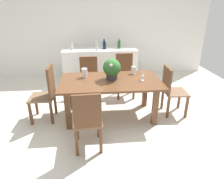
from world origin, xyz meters
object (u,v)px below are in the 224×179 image
object	(u,v)px
kitchen_counter	(100,67)
wine_bottle_green	(104,45)
chair_foot_end	(171,88)
dining_table	(111,86)
chair_far_right	(125,73)
chair_near_left	(88,119)
chair_far_left	(89,75)
crystal_vase_left	(84,72)
wine_bottle_dark	(119,44)
wine_bottle_tall	(97,46)
chair_head_end	(47,91)
flower_centerpiece	(112,69)
wine_bottle_amber	(72,46)
wine_bottle_clear	(104,45)
crystal_vase_center_near	(134,69)
wine_glass	(143,75)

from	to	relation	value
kitchen_counter	wine_bottle_green	bearing A→B (deg)	5.15
chair_foot_end	dining_table	bearing A→B (deg)	92.54
chair_far_right	chair_near_left	xyz separation A→B (m)	(-0.83, -1.96, -0.02)
kitchen_counter	chair_far_left	bearing A→B (deg)	-108.78
crystal_vase_left	wine_bottle_dark	world-z (taller)	wine_bottle_dark
chair_far_left	wine_bottle_tall	distance (m)	0.91
chair_far_left	chair_head_end	xyz separation A→B (m)	(-0.75, -0.98, 0.05)
chair_head_end	flower_centerpiece	xyz separation A→B (m)	(1.20, 0.05, 0.38)
wine_bottle_amber	wine_bottle_clear	bearing A→B (deg)	14.31
wine_bottle_dark	wine_bottle_tall	xyz separation A→B (m)	(-0.61, -0.25, 0.02)
dining_table	wine_bottle_clear	size ratio (longest dim) A/B	7.49
chair_far_right	chair_foot_end	size ratio (longest dim) A/B	1.05
wine_bottle_amber	kitchen_counter	bearing A→B (deg)	6.14
chair_head_end	crystal_vase_center_near	xyz separation A→B (m)	(1.67, 0.33, 0.27)
chair_far_right	wine_bottle_amber	distance (m)	1.57
crystal_vase_left	chair_far_right	bearing A→B (deg)	40.80
dining_table	kitchen_counter	bearing A→B (deg)	93.95
chair_foot_end	chair_near_left	bearing A→B (deg)	124.12
crystal_vase_center_near	wine_bottle_tall	distance (m)	1.54
crystal_vase_left	wine_bottle_clear	size ratio (longest dim) A/B	0.72
chair_near_left	wine_glass	xyz separation A→B (m)	(1.00, 0.92, 0.32)
flower_centerpiece	wine_bottle_dark	distance (m)	1.91
chair_far_right	wine_bottle_amber	bearing A→B (deg)	147.70
crystal_vase_left	wine_bottle_tall	size ratio (longest dim) A/B	0.61
flower_centerpiece	wine_bottle_clear	xyz separation A→B (m)	(-0.04, 1.93, 0.09)
dining_table	chair_far_right	size ratio (longest dim) A/B	1.85
chair_far_right	wine_bottle_green	size ratio (longest dim) A/B	3.90
wine_bottle_dark	crystal_vase_left	bearing A→B (deg)	-116.99
chair_near_left	chair_head_end	world-z (taller)	chair_head_end
chair_head_end	wine_bottle_dark	world-z (taller)	wine_bottle_dark
dining_table	wine_bottle_clear	xyz separation A→B (m)	(-0.01, 1.98, 0.41)
kitchen_counter	chair_far_right	bearing A→B (deg)	-57.77
chair_far_right	crystal_vase_left	xyz separation A→B (m)	(-0.90, -0.77, 0.31)
dining_table	wine_bottle_amber	distance (m)	2.00
chair_head_end	wine_bottle_clear	size ratio (longest dim) A/B	4.21
wine_bottle_tall	chair_foot_end	bearing A→B (deg)	-50.25
wine_bottle_tall	wine_bottle_clear	size ratio (longest dim) A/B	1.18
chair_far_left	wine_bottle_clear	distance (m)	1.20
chair_foot_end	kitchen_counter	size ratio (longest dim) A/B	0.49
chair_far_left	kitchen_counter	world-z (taller)	kitchen_counter
kitchen_counter	wine_bottle_amber	size ratio (longest dim) A/B	7.33
wine_bottle_green	crystal_vase_left	bearing A→B (deg)	-106.17
wine_bottle_green	wine_bottle_clear	xyz separation A→B (m)	(-0.01, 0.13, 0.00)
chair_near_left	wine_bottle_clear	distance (m)	3.03
chair_near_left	wine_bottle_tall	distance (m)	2.72
flower_centerpiece	crystal_vase_center_near	xyz separation A→B (m)	(0.47, 0.28, -0.12)
chair_far_right	wine_bottle_amber	xyz separation A→B (m)	(-1.27, 0.79, 0.50)
chair_near_left	chair_head_end	xyz separation A→B (m)	(-0.76, 0.98, 0.04)
wine_bottle_tall	chair_far_left	bearing A→B (deg)	-106.91
crystal_vase_left	wine_bottle_amber	size ratio (longest dim) A/B	0.66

